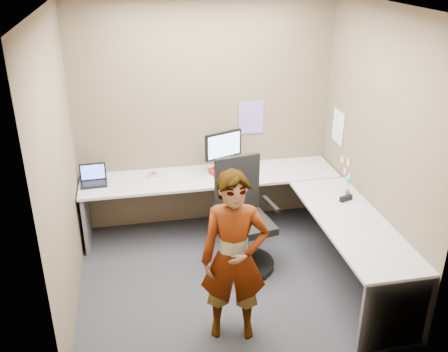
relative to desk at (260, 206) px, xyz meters
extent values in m
plane|color=#242429|center=(-0.44, -0.39, -0.59)|extent=(3.00, 3.00, 0.00)
plane|color=brown|center=(-0.44, 0.91, 0.76)|extent=(3.00, 0.00, 3.00)
plane|color=brown|center=(1.06, -0.39, 0.76)|extent=(0.00, 2.70, 2.70)
plane|color=brown|center=(-1.94, -0.39, 0.76)|extent=(0.00, 2.70, 2.70)
plane|color=white|center=(-0.44, -0.39, 2.11)|extent=(3.00, 3.00, 0.00)
cube|color=#A5A5A5|center=(-0.44, 0.59, 0.13)|extent=(2.96, 0.65, 0.03)
cube|color=#A5A5A5|center=(0.74, -0.71, 0.13)|extent=(0.65, 1.91, 0.03)
cube|color=#59595B|center=(-1.88, 0.59, -0.24)|extent=(0.04, 0.60, 0.70)
cube|color=#59595B|center=(1.00, 0.59, -0.24)|extent=(0.04, 0.60, 0.70)
cube|color=#59595B|center=(0.74, -1.63, -0.24)|extent=(0.60, 0.04, 0.70)
cube|color=red|center=(-0.27, 0.62, 0.17)|extent=(0.35, 0.31, 0.06)
cube|color=black|center=(-0.27, 0.62, 0.21)|extent=(0.23, 0.20, 0.01)
cube|color=black|center=(-0.27, 0.64, 0.27)|extent=(0.06, 0.05, 0.12)
cube|color=black|center=(-0.27, 0.64, 0.49)|extent=(0.45, 0.20, 0.31)
cube|color=#93CCFF|center=(-0.27, 0.62, 0.49)|extent=(0.39, 0.16, 0.26)
cube|color=black|center=(-1.75, 0.60, 0.15)|extent=(0.30, 0.23, 0.02)
cube|color=black|center=(-1.76, 0.70, 0.25)|extent=(0.29, 0.08, 0.19)
cube|color=#455EDC|center=(-1.76, 0.70, 0.25)|extent=(0.26, 0.06, 0.15)
cube|color=#B7B7BC|center=(-1.08, 0.68, 0.16)|extent=(0.12, 0.08, 0.04)
sphere|color=red|center=(-1.08, 0.67, 0.19)|extent=(0.04, 0.04, 0.04)
cone|color=white|center=(-0.27, 0.41, 0.17)|extent=(0.10, 0.10, 0.06)
cube|color=black|center=(0.84, -0.30, 0.17)|extent=(0.15, 0.09, 0.05)
cylinder|color=brown|center=(0.92, -0.16, 0.16)|extent=(0.05, 0.05, 0.04)
cylinder|color=#338C3F|center=(0.92, -0.16, 0.25)|extent=(0.01, 0.01, 0.14)
sphere|color=#38ADC7|center=(0.92, -0.16, 0.32)|extent=(0.07, 0.07, 0.07)
cube|color=#846BB7|center=(0.11, 0.90, 0.71)|extent=(0.30, 0.01, 0.40)
cube|color=white|center=(1.05, 0.51, 0.66)|extent=(0.01, 0.28, 0.38)
cube|color=#F2E059|center=(1.05, 0.16, 0.36)|extent=(0.01, 0.07, 0.07)
cube|color=pink|center=(1.05, 0.21, 0.23)|extent=(0.01, 0.07, 0.07)
cube|color=pink|center=(1.05, 0.09, 0.21)|extent=(0.01, 0.07, 0.07)
cube|color=#F2E059|center=(1.05, 0.31, 0.33)|extent=(0.01, 0.07, 0.07)
cylinder|color=black|center=(-0.21, -0.24, -0.54)|extent=(0.62, 0.62, 0.04)
cylinder|color=black|center=(-0.21, -0.24, -0.30)|extent=(0.07, 0.07, 0.45)
cube|color=black|center=(-0.21, -0.24, -0.06)|extent=(0.60, 0.60, 0.08)
cube|color=black|center=(-0.25, 0.00, 0.30)|extent=(0.49, 0.14, 0.61)
cube|color=black|center=(-0.48, -0.29, 0.12)|extent=(0.10, 0.34, 0.03)
cube|color=black|center=(0.07, -0.19, 0.12)|extent=(0.10, 0.34, 0.03)
imported|color=#999399|center=(-0.54, -1.18, 0.19)|extent=(0.63, 0.47, 1.56)
camera|label=1|loc=(-1.29, -4.59, 2.55)|focal=40.00mm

